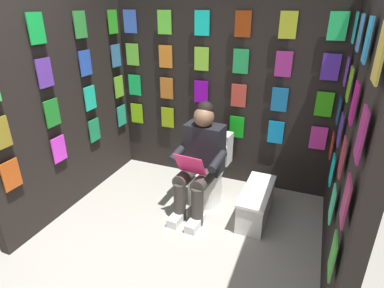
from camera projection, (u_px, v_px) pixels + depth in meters
display_wall_back at (222, 87)px, 3.71m from camera, size 2.71×0.14×2.36m
display_wall_left at (355, 136)px, 2.33m from camera, size 0.14×2.06×2.36m
display_wall_right at (65, 98)px, 3.26m from camera, size 0.14×2.06×2.36m
toilet at (208, 173)px, 3.56m from camera, size 0.42×0.57×0.77m
person_reading at (200, 160)px, 3.26m from camera, size 0.55×0.71×1.19m
comic_longbox_near at (256, 203)px, 3.29m from camera, size 0.29×0.72×0.34m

